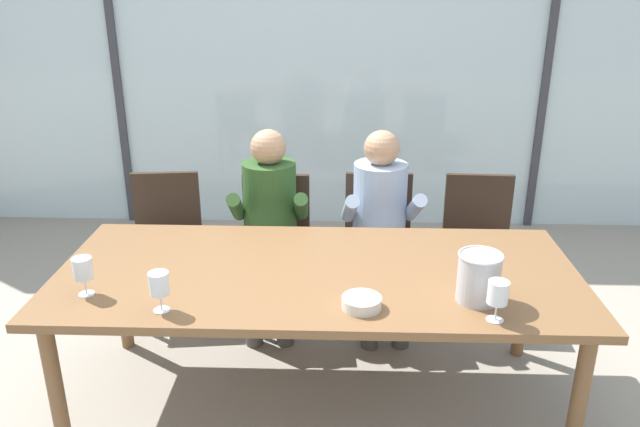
% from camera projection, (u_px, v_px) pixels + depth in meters
% --- Properties ---
extents(ground, '(14.00, 14.00, 0.00)m').
position_uv_depth(ground, '(323.00, 301.00, 4.12)').
color(ground, '#9E9384').
extents(window_glass_panel, '(7.64, 0.03, 2.60)m').
position_uv_depth(window_glass_panel, '(329.00, 71.00, 4.98)').
color(window_glass_panel, silver).
rests_on(window_glass_panel, ground).
extents(window_mullion_left, '(0.06, 0.06, 2.60)m').
position_uv_depth(window_mullion_left, '(116.00, 70.00, 5.02)').
color(window_mullion_left, '#38383D').
rests_on(window_mullion_left, ground).
extents(window_mullion_right, '(0.06, 0.06, 2.60)m').
position_uv_depth(window_mullion_right, '(546.00, 72.00, 4.91)').
color(window_mullion_right, '#38383D').
rests_on(window_mullion_right, ground).
extents(hillside_vineyard, '(13.64, 2.40, 1.55)m').
position_uv_depth(hillside_vineyard, '(335.00, 70.00, 8.59)').
color(hillside_vineyard, '#568942').
rests_on(hillside_vineyard, ground).
extents(dining_table, '(2.44, 1.07, 0.73)m').
position_uv_depth(dining_table, '(317.00, 282.00, 2.95)').
color(dining_table, brown).
rests_on(dining_table, ground).
extents(chair_near_curtain, '(0.49, 0.49, 0.87)m').
position_uv_depth(chair_near_curtain, '(167.00, 233.00, 3.92)').
color(chair_near_curtain, '#332319').
rests_on(chair_near_curtain, ground).
extents(chair_left_of_center, '(0.45, 0.45, 0.87)m').
position_uv_depth(chair_left_of_center, '(276.00, 235.00, 3.87)').
color(chair_left_of_center, '#332319').
rests_on(chair_left_of_center, ground).
extents(chair_center, '(0.44, 0.44, 0.87)m').
position_uv_depth(chair_center, '(378.00, 233.00, 3.90)').
color(chair_center, '#332319').
rests_on(chair_center, ground).
extents(chair_right_of_center, '(0.46, 0.46, 0.87)m').
position_uv_depth(chair_right_of_center, '(478.00, 235.00, 3.88)').
color(chair_right_of_center, '#332319').
rests_on(chair_right_of_center, ground).
extents(person_olive_shirt, '(0.48, 0.62, 1.19)m').
position_uv_depth(person_olive_shirt, '(270.00, 217.00, 3.70)').
color(person_olive_shirt, '#2D5123').
rests_on(person_olive_shirt, ground).
extents(person_pale_blue_shirt, '(0.48, 0.63, 1.19)m').
position_uv_depth(person_pale_blue_shirt, '(381.00, 218.00, 3.68)').
color(person_pale_blue_shirt, '#9EB2D1').
rests_on(person_pale_blue_shirt, ground).
extents(ice_bucket_primary, '(0.19, 0.19, 0.22)m').
position_uv_depth(ice_bucket_primary, '(479.00, 277.00, 2.62)').
color(ice_bucket_primary, '#B7B7BC').
rests_on(ice_bucket_primary, dining_table).
extents(tasting_bowl, '(0.17, 0.17, 0.05)m').
position_uv_depth(tasting_bowl, '(362.00, 303.00, 2.58)').
color(tasting_bowl, silver).
rests_on(tasting_bowl, dining_table).
extents(wine_glass_by_left_taster, '(0.08, 0.08, 0.17)m').
position_uv_depth(wine_glass_by_left_taster, '(159.00, 285.00, 2.53)').
color(wine_glass_by_left_taster, silver).
rests_on(wine_glass_by_left_taster, dining_table).
extents(wine_glass_near_bucket, '(0.08, 0.08, 0.17)m').
position_uv_depth(wine_glass_near_bucket, '(498.00, 294.00, 2.46)').
color(wine_glass_near_bucket, silver).
rests_on(wine_glass_near_bucket, dining_table).
extents(wine_glass_center_pour, '(0.08, 0.08, 0.17)m').
position_uv_depth(wine_glass_center_pour, '(83.00, 270.00, 2.66)').
color(wine_glass_center_pour, silver).
rests_on(wine_glass_center_pour, dining_table).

